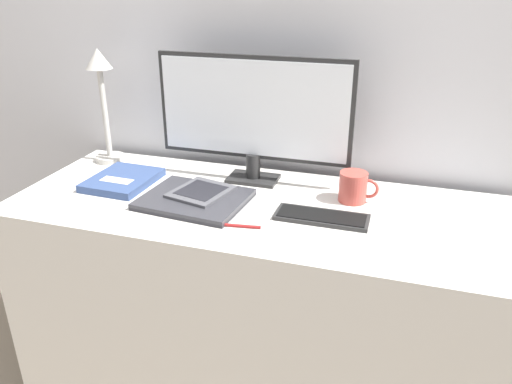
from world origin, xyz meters
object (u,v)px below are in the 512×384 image
Objects in this scene: keyboard at (322,217)px; coffee_mug at (354,187)px; ereader at (201,192)px; pen at (235,226)px; laptop at (195,199)px; desk_lamp at (102,91)px; monitor at (253,114)px; notebook at (123,180)px.

keyboard is 2.21× the size of coffee_mug.
keyboard is at bearing -3.88° from ereader.
coffee_mug reaches higher than pen.
ereader is (0.01, 0.03, 0.02)m from laptop.
laptop is at bearing -179.45° from keyboard.
laptop reaches higher than keyboard.
coffee_mug is (0.91, -0.09, -0.22)m from desk_lamp.
coffee_mug is at bearing -11.68° from monitor.
ereader reaches higher than keyboard.
monitor reaches higher than notebook.
desk_lamp is at bearing 149.75° from pen.
pen is (0.06, -0.34, -0.23)m from monitor.
keyboard is 0.25m from pen.
coffee_mug is 0.40m from pen.
ereader reaches higher than notebook.
desk_lamp is 3.39× the size of coffee_mug.
pen is (0.16, -0.14, -0.02)m from ereader.
notebook is (0.16, -0.18, -0.25)m from desk_lamp.
desk_lamp is at bearing 131.59° from notebook.
notebook is at bearing 174.74° from keyboard.
pen is at bearing -136.95° from coffee_mug.
monitor is 1.97× the size of laptop.
laptop is at bearing 146.40° from pen.
desk_lamp is 2.88× the size of pen.
desk_lamp is at bearing 174.16° from coffee_mug.
keyboard is at bearing -5.26° from notebook.
ereader reaches higher than laptop.
coffee_mug is 0.85× the size of pen.
keyboard is at bearing 0.55° from laptop.
monitor is 0.42m from keyboard.
monitor is 3.12× the size of ereader.
ereader reaches higher than pen.
desk_lamp reaches higher than pen.
ereader is at bearing -118.76° from monitor.
desk_lamp is (-0.45, 0.25, 0.25)m from laptop.
ereader is (-0.38, 0.03, 0.02)m from keyboard.
coffee_mug is (0.07, 0.15, 0.04)m from keyboard.
laptop is 2.72× the size of coffee_mug.
pen is (0.46, -0.18, -0.01)m from notebook.
monitor reaches higher than pen.
monitor is at bearing 61.24° from ereader.
monitor is at bearing 99.15° from pen.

